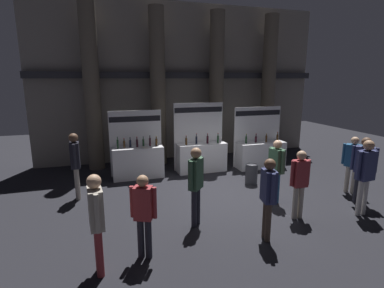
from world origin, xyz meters
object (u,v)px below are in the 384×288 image
exhibitor_booth_1 (201,154)px  exhibitor_booth_2 (260,152)px  visitor_6 (366,170)px  visitor_7 (364,164)px  exhibitor_booth_0 (138,160)px  visitor_5 (144,211)px  trash_bin (251,174)px  visitor_0 (268,192)px  visitor_4 (276,165)px  visitor_2 (300,179)px  visitor_9 (75,160)px  visitor_1 (196,180)px  visitor_8 (353,160)px  visitor_3 (96,216)px

exhibitor_booth_1 → exhibitor_booth_2: (2.23, -0.23, -0.04)m
visitor_6 → visitor_7: size_ratio=1.04×
visitor_7 → exhibitor_booth_1: bearing=-2.9°
exhibitor_booth_0 → visitor_5: (-0.49, -4.67, 0.33)m
trash_bin → visitor_0: bearing=-113.3°
exhibitor_booth_1 → visitor_4: exhibitor_booth_1 is taller
visitor_2 → visitor_9: size_ratio=0.90×
visitor_1 → visitor_6: (3.98, -0.70, 0.06)m
exhibitor_booth_2 → visitor_5: exhibitor_booth_2 is taller
visitor_5 → visitor_7: (5.79, 0.75, 0.14)m
trash_bin → visitor_5: 4.85m
exhibitor_booth_2 → visitor_8: 3.29m
exhibitor_booth_0 → visitor_1: 3.88m
visitor_3 → visitor_4: 4.82m
visitor_5 → visitor_6: visitor_6 is taller
exhibitor_booth_1 → visitor_1: size_ratio=1.34×
visitor_8 → visitor_9: 7.71m
visitor_2 → visitor_4: bearing=91.2°
trash_bin → visitor_1: bearing=-140.7°
visitor_1 → visitor_6: bearing=124.1°
visitor_8 → visitor_9: visitor_9 is taller
exhibitor_booth_2 → visitor_6: size_ratio=1.20×
exhibitor_booth_0 → trash_bin: bearing=-27.5°
visitor_8 → exhibitor_booth_2: bearing=164.5°
visitor_0 → visitor_3: bearing=103.6°
visitor_9 → visitor_4: bearing=69.3°
visitor_0 → visitor_4: size_ratio=1.01×
trash_bin → visitor_7: visitor_7 is taller
exhibitor_booth_1 → trash_bin: bearing=-58.6°
exhibitor_booth_2 → visitor_2: 4.18m
visitor_6 → visitor_7: visitor_6 is taller
visitor_1 → visitor_8: 4.89m
trash_bin → visitor_9: visitor_9 is taller
exhibitor_booth_1 → visitor_6: exhibitor_booth_1 is taller
visitor_1 → visitor_8: size_ratio=1.09×
visitor_2 → visitor_8: visitor_8 is taller
visitor_0 → visitor_7: 3.43m
visitor_9 → visitor_8: bearing=75.0°
visitor_0 → visitor_2: 1.35m
visitor_0 → visitor_3: 3.27m
visitor_3 → visitor_5: bearing=101.7°
exhibitor_booth_0 → visitor_1: (0.79, -3.77, 0.46)m
exhibitor_booth_1 → visitor_9: size_ratio=1.31×
visitor_6 → visitor_9: (-6.60, 3.10, -0.03)m
visitor_3 → visitor_8: (6.94, 1.67, -0.07)m
visitor_2 → visitor_3: visitor_3 is taller
exhibitor_booth_0 → visitor_6: size_ratio=1.19×
exhibitor_booth_1 → trash_bin: (1.07, -1.74, -0.30)m
exhibitor_booth_1 → visitor_5: (-2.72, -4.70, 0.32)m
visitor_4 → visitor_2: bearing=171.7°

